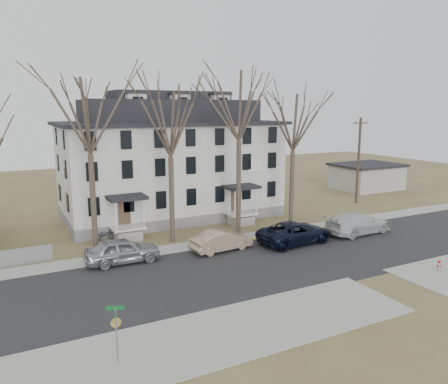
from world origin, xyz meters
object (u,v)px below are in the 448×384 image
car_navy (295,233)px  bicycle_left (105,235)px  boarding_house (171,162)px  tree_center (239,101)px  car_tan (221,241)px  street_sign (116,326)px  car_silver (122,251)px  car_white (358,224)px  tree_mid_left (170,120)px  utility_pole_far (358,160)px  fire_hydrant (439,266)px  tree_far_left (88,110)px  tree_mid_right (294,118)px

car_navy → bicycle_left: car_navy is taller
boarding_house → car_navy: bearing=-67.5°
tree_center → car_tan: size_ratio=3.11×
tree_center → street_sign: (-14.06, -15.00, -9.35)m
car_silver → car_white: size_ratio=0.83×
tree_mid_left → utility_pole_far: size_ratio=1.34×
tree_center → bicycle_left: size_ratio=8.28×
car_white → bicycle_left: (-19.52, 7.83, -0.43)m
car_navy → fire_hydrant: size_ratio=8.36×
tree_far_left → tree_mid_right: size_ratio=1.08×
tree_mid_right → utility_pole_far: 13.55m
bicycle_left → car_white: bearing=-110.3°
utility_pole_far → fire_hydrant: (-10.30, -18.23, -4.53)m
tree_center → car_navy: bearing=-63.9°
boarding_house → car_tan: (-0.57, -11.98, -4.60)m
car_silver → car_navy: size_ratio=0.82×
utility_pole_far → street_sign: bearing=-148.7°
fire_hydrant → tree_mid_right: bearing=96.9°
tree_mid_left → fire_hydrant: 21.36m
car_silver → car_navy: bearing=-96.9°
tree_center → car_navy: size_ratio=2.38×
car_white → boarding_house: bearing=38.5°
bicycle_left → street_sign: size_ratio=0.68×
tree_mid_right → car_silver: 18.73m
car_white → fire_hydrant: size_ratio=8.32×
car_silver → car_navy: (13.17, -1.81, -0.01)m
tree_mid_left → utility_pole_far: tree_mid_left is taller
boarding_house → street_sign: size_ratio=7.95×
boarding_house → utility_pole_far: (20.50, -3.95, -0.47)m
tree_mid_right → fire_hydrant: (1.70, -14.03, -9.23)m
tree_mid_right → boarding_house: bearing=136.2°
tree_far_left → tree_mid_left: 6.05m
bicycle_left → car_tan: bearing=-130.9°
car_white → car_navy: bearing=85.0°
tree_mid_right → car_tan: (-9.07, -3.83, -8.82)m
car_navy → car_white: bearing=-96.4°
tree_center → bicycle_left: 15.37m
car_tan → bicycle_left: bearing=41.5°
tree_mid_left → fire_hydrant: size_ratio=17.25×
car_tan → street_sign: street_sign is taller
utility_pole_far → bicycle_left: size_ratio=5.35×
tree_mid_right → utility_pole_far: (12.00, 4.20, -4.70)m
utility_pole_far → car_navy: bearing=-149.0°
car_tan → bicycle_left: 9.75m
street_sign → tree_center: bearing=64.6°
car_white → street_sign: bearing=110.4°
utility_pole_far → car_navy: (-15.11, -9.07, -4.05)m
tree_mid_left → car_white: tree_mid_left is taller
utility_pole_far → fire_hydrant: size_ratio=12.86×
tree_mid_right → utility_pole_far: size_ratio=1.34×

